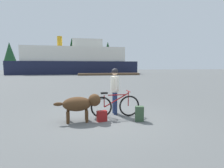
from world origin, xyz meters
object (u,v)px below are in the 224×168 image
at_px(dog, 81,104).
at_px(bicycle, 115,106).
at_px(backpack, 139,114).
at_px(ferry_boat, 76,61).
at_px(handbag_pannier, 102,116).
at_px(person_cyclist, 115,86).

bearing_deg(dog, bicycle, 12.39).
bearing_deg(backpack, ferry_boat, 92.96).
distance_m(dog, handbag_pannier, 0.81).
relative_size(dog, ferry_boat, 0.05).
xyz_separation_m(bicycle, handbag_pannier, (-0.54, -0.41, -0.23)).
distance_m(backpack, handbag_pannier, 1.25).
bearing_deg(bicycle, backpack, -42.49).
bearing_deg(person_cyclist, dog, -152.15).
bearing_deg(dog, ferry_boat, 90.00).
xyz_separation_m(dog, backpack, (1.91, -0.36, -0.35)).
height_order(backpack, ferry_boat, ferry_boat).
relative_size(bicycle, ferry_boat, 0.06).
relative_size(bicycle, handbag_pannier, 5.04).
xyz_separation_m(bicycle, backpack, (0.68, -0.62, -0.16)).
relative_size(person_cyclist, backpack, 3.50).
relative_size(bicycle, person_cyclist, 1.02).
height_order(bicycle, person_cyclist, person_cyclist).
height_order(bicycle, ferry_boat, ferry_boat).
relative_size(bicycle, dog, 1.17).
xyz_separation_m(person_cyclist, handbag_pannier, (-0.62, -0.83, -0.88)).
xyz_separation_m(bicycle, ferry_boat, (-1.22, 36.23, 2.53)).
height_order(bicycle, dog, bicycle).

